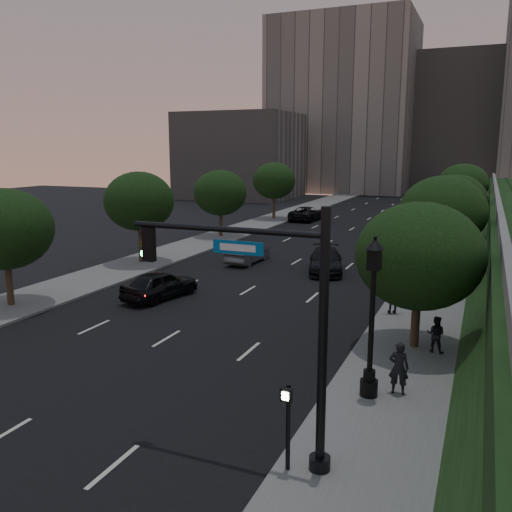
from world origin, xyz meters
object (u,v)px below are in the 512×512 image
at_px(sedan_far_left, 307,214).
at_px(sedan_far_right, 413,237).
at_px(sedan_near_left, 160,285).
at_px(pedestrian_c, 393,296).
at_px(street_lamp, 371,325).
at_px(sedan_mid_left, 248,253).
at_px(traffic_signal_mast, 281,335).
at_px(pedestrian_a, 399,368).
at_px(pedestrian_b, 436,334).
at_px(sedan_near_right, 326,261).

xyz_separation_m(sedan_far_left, sedan_far_right, (13.37, -11.61, -0.16)).
height_order(sedan_near_left, pedestrian_c, pedestrian_c).
distance_m(street_lamp, sedan_mid_left, 22.69).
bearing_deg(traffic_signal_mast, pedestrian_a, 66.79).
bearing_deg(pedestrian_b, pedestrian_a, 87.48).
distance_m(street_lamp, pedestrian_b, 5.57).
distance_m(traffic_signal_mast, sedan_near_right, 23.47).
xyz_separation_m(sedan_near_left, sedan_mid_left, (0.66, 10.81, -0.05)).
distance_m(traffic_signal_mast, pedestrian_c, 14.72).
relative_size(traffic_signal_mast, pedestrian_a, 3.80).
xyz_separation_m(sedan_mid_left, pedestrian_c, (11.94, -9.02, 0.29)).
distance_m(sedan_near_left, sedan_near_right, 12.11).
bearing_deg(pedestrian_a, pedestrian_b, -104.67).
distance_m(sedan_far_left, pedestrian_b, 41.84).
distance_m(sedan_near_right, sedan_far_right, 14.06).
distance_m(traffic_signal_mast, sedan_far_right, 36.31).
height_order(sedan_far_left, pedestrian_b, pedestrian_b).
bearing_deg(sedan_mid_left, sedan_near_right, 174.66).
bearing_deg(pedestrian_c, pedestrian_b, 93.04).
relative_size(sedan_near_right, pedestrian_c, 3.01).
xyz_separation_m(sedan_mid_left, pedestrian_b, (14.38, -13.70, 0.14)).
bearing_deg(traffic_signal_mast, pedestrian_b, 72.42).
xyz_separation_m(street_lamp, sedan_far_right, (-2.46, 31.40, -1.97)).
bearing_deg(street_lamp, pedestrian_c, 94.36).
xyz_separation_m(traffic_signal_mast, sedan_mid_left, (-11.28, 23.50, -2.91)).
height_order(street_lamp, pedestrian_c, street_lamp).
distance_m(traffic_signal_mast, sedan_near_left, 17.65).
bearing_deg(sedan_near_left, sedan_near_right, -111.82).
distance_m(sedan_far_left, sedan_near_right, 26.73).
relative_size(traffic_signal_mast, street_lamp, 1.25).
relative_size(sedan_far_right, pedestrian_c, 2.16).
height_order(sedan_far_left, pedestrian_a, pedestrian_a).
relative_size(sedan_near_left, sedan_far_right, 1.22).
xyz_separation_m(sedan_mid_left, sedan_far_left, (-3.16, 24.28, 0.06)).
xyz_separation_m(sedan_near_left, pedestrian_c, (12.60, 1.79, 0.24)).
height_order(sedan_far_right, pedestrian_b, pedestrian_b).
distance_m(traffic_signal_mast, sedan_far_left, 49.99).
relative_size(sedan_far_right, pedestrian_b, 2.57).
xyz_separation_m(sedan_near_left, sedan_far_left, (-2.50, 35.10, 0.01)).
bearing_deg(street_lamp, sedan_far_right, 94.49).
bearing_deg(sedan_near_right, sedan_far_right, 57.29).
xyz_separation_m(sedan_near_left, pedestrian_a, (14.22, -7.37, 0.26)).
distance_m(street_lamp, pedestrian_a, 1.87).
bearing_deg(sedan_far_right, sedan_far_left, 131.72).
bearing_deg(pedestrian_b, sedan_near_left, -2.99).
bearing_deg(sedan_mid_left, sedan_near_left, 88.42).
distance_m(sedan_mid_left, pedestrian_b, 19.86).
xyz_separation_m(street_lamp, sedan_near_left, (-13.34, 7.91, -1.82)).
xyz_separation_m(sedan_mid_left, pedestrian_a, (13.56, -18.18, 0.31)).
xyz_separation_m(pedestrian_a, pedestrian_b, (0.82, 4.48, -0.16)).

